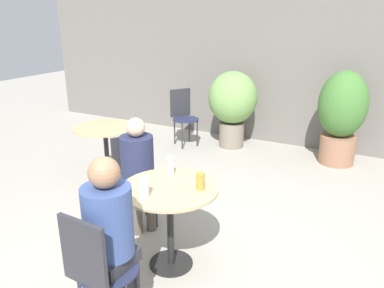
% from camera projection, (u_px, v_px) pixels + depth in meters
% --- Properties ---
extents(ground_plane, '(20.00, 20.00, 0.00)m').
position_uv_depth(ground_plane, '(179.00, 277.00, 3.13)').
color(ground_plane, '#9E998E').
extents(storefront_wall, '(10.00, 0.06, 3.00)m').
position_uv_depth(storefront_wall, '(297.00, 54.00, 5.86)').
color(storefront_wall, slate).
rests_on(storefront_wall, ground_plane).
extents(cafe_table_near, '(0.81, 0.81, 0.75)m').
position_uv_depth(cafe_table_near, '(170.00, 204.00, 3.11)').
color(cafe_table_near, black).
rests_on(cafe_table_near, ground_plane).
extents(cafe_table_far, '(0.79, 0.79, 0.75)m').
position_uv_depth(cafe_table_far, '(106.00, 139.00, 4.75)').
color(cafe_table_far, black).
rests_on(cafe_table_far, ground_plane).
extents(bistro_chair_0, '(0.49, 0.48, 0.92)m').
position_uv_depth(bistro_chair_0, '(133.00, 173.00, 3.83)').
color(bistro_chair_0, '#232847').
rests_on(bistro_chair_0, ground_plane).
extents(bistro_chair_1, '(0.43, 0.43, 0.92)m').
position_uv_depth(bistro_chair_1, '(96.00, 264.00, 2.42)').
color(bistro_chair_1, '#232847').
rests_on(bistro_chair_1, ground_plane).
extents(bistro_chair_3, '(0.49, 0.48, 0.92)m').
position_uv_depth(bistro_chair_3, '(183.00, 112.00, 6.21)').
color(bistro_chair_3, '#232847').
rests_on(bistro_chair_3, ground_plane).
extents(seated_person_0, '(0.41, 0.40, 1.16)m').
position_uv_depth(seated_person_0, '(138.00, 164.00, 3.65)').
color(seated_person_0, brown).
rests_on(seated_person_0, ground_plane).
extents(seated_person_1, '(0.33, 0.34, 1.25)m').
position_uv_depth(seated_person_1, '(110.00, 228.00, 2.48)').
color(seated_person_1, '#2D2D33').
rests_on(seated_person_1, ground_plane).
extents(beer_glass_0, '(0.07, 0.07, 0.17)m').
position_uv_depth(beer_glass_0, '(144.00, 187.00, 2.86)').
color(beer_glass_0, silver).
rests_on(beer_glass_0, cafe_table_near).
extents(beer_glass_1, '(0.07, 0.07, 0.14)m').
position_uv_depth(beer_glass_1, '(200.00, 181.00, 3.00)').
color(beer_glass_1, '#B28433').
rests_on(beer_glass_1, cafe_table_near).
extents(beer_glass_2, '(0.06, 0.06, 0.16)m').
position_uv_depth(beer_glass_2, '(170.00, 166.00, 3.27)').
color(beer_glass_2, silver).
rests_on(beer_glass_2, cafe_table_near).
extents(potted_plant_0, '(0.79, 0.79, 1.24)m').
position_uv_depth(potted_plant_0, '(233.00, 102.00, 6.01)').
color(potted_plant_0, slate).
rests_on(potted_plant_0, ground_plane).
extents(potted_plant_1, '(0.68, 0.68, 1.36)m').
position_uv_depth(potted_plant_1, '(342.00, 113.00, 5.31)').
color(potted_plant_1, '#93664C').
rests_on(potted_plant_1, ground_plane).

